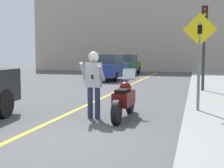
{
  "coord_description": "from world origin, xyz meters",
  "views": [
    {
      "loc": [
        2.87,
        -5.3,
        1.67
      ],
      "look_at": [
        0.69,
        2.8,
        0.88
      ],
      "focal_mm": 50.0,
      "sensor_mm": 36.0,
      "label": 1
    }
  ],
  "objects_px": {
    "traffic_light": "(204,32)",
    "parked_car_green": "(126,64)",
    "parked_car_blue": "(108,67)",
    "motorcycle": "(124,100)",
    "person_biker": "(94,78)",
    "crossing_sign": "(199,52)"
  },
  "relations": [
    {
      "from": "person_biker",
      "to": "parked_car_green",
      "type": "distance_m",
      "value": 18.14
    },
    {
      "from": "motorcycle",
      "to": "crossing_sign",
      "type": "height_order",
      "value": "crossing_sign"
    },
    {
      "from": "traffic_light",
      "to": "crossing_sign",
      "type": "bearing_deg",
      "value": -92.58
    },
    {
      "from": "crossing_sign",
      "to": "parked_car_green",
      "type": "distance_m",
      "value": 17.63
    },
    {
      "from": "crossing_sign",
      "to": "parked_car_blue",
      "type": "bearing_deg",
      "value": 117.49
    },
    {
      "from": "traffic_light",
      "to": "parked_car_green",
      "type": "bearing_deg",
      "value": 117.36
    },
    {
      "from": "traffic_light",
      "to": "parked_car_green",
      "type": "distance_m",
      "value": 13.1
    },
    {
      "from": "person_biker",
      "to": "motorcycle",
      "type": "bearing_deg",
      "value": 17.48
    },
    {
      "from": "traffic_light",
      "to": "parked_car_blue",
      "type": "bearing_deg",
      "value": 135.79
    },
    {
      "from": "motorcycle",
      "to": "crossing_sign",
      "type": "relative_size",
      "value": 0.82
    },
    {
      "from": "motorcycle",
      "to": "parked_car_green",
      "type": "distance_m",
      "value": 18.05
    },
    {
      "from": "traffic_light",
      "to": "motorcycle",
      "type": "bearing_deg",
      "value": -109.1
    },
    {
      "from": "parked_car_blue",
      "to": "motorcycle",
      "type": "bearing_deg",
      "value": -72.38
    },
    {
      "from": "motorcycle",
      "to": "person_biker",
      "type": "bearing_deg",
      "value": -162.52
    },
    {
      "from": "person_biker",
      "to": "parked_car_green",
      "type": "relative_size",
      "value": 0.42
    },
    {
      "from": "crossing_sign",
      "to": "traffic_light",
      "type": "bearing_deg",
      "value": 87.42
    },
    {
      "from": "motorcycle",
      "to": "person_biker",
      "type": "distance_m",
      "value": 0.99
    },
    {
      "from": "motorcycle",
      "to": "traffic_light",
      "type": "distance_m",
      "value": 6.81
    },
    {
      "from": "crossing_sign",
      "to": "parked_car_blue",
      "type": "distance_m",
      "value": 12.24
    },
    {
      "from": "traffic_light",
      "to": "person_biker",
      "type": "bearing_deg",
      "value": -114.38
    },
    {
      "from": "crossing_sign",
      "to": "parked_car_green",
      "type": "height_order",
      "value": "crossing_sign"
    },
    {
      "from": "crossing_sign",
      "to": "parked_car_green",
      "type": "bearing_deg",
      "value": 109.0
    }
  ]
}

